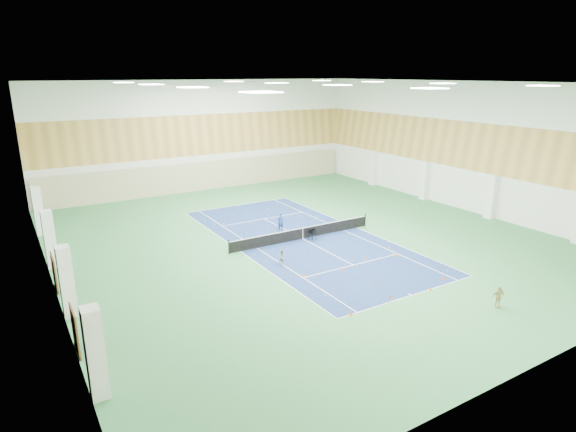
{
  "coord_description": "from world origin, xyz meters",
  "views": [
    {
      "loc": [
        -19.79,
        -30.29,
        12.7
      ],
      "look_at": [
        -1.17,
        0.33,
        2.0
      ],
      "focal_mm": 30.0,
      "sensor_mm": 36.0,
      "label": 1
    }
  ],
  "objects": [
    {
      "name": "room_shell",
      "position": [
        0.0,
        0.0,
        6.0
      ],
      "size": [
        36.0,
        40.0,
        12.0
      ],
      "primitive_type": null,
      "color": "white",
      "rests_on": "ground"
    },
    {
      "name": "child_apron",
      "position": [
        3.05,
        -15.47,
        0.64
      ],
      "size": [
        0.81,
        0.57,
        1.28
      ],
      "primitive_type": "imported",
      "rotation": [
        0.0,
        0.0,
        -0.38
      ],
      "color": "tan",
      "rests_on": "ground"
    },
    {
      "name": "coach",
      "position": [
        -0.53,
        2.61,
        0.82
      ],
      "size": [
        0.64,
        0.46,
        1.64
      ],
      "primitive_type": "imported",
      "rotation": [
        0.0,
        0.0,
        3.26
      ],
      "color": "#204294",
      "rests_on": "ground"
    },
    {
      "name": "cone_svc_c",
      "position": [
        1.43,
        -5.99,
        0.11
      ],
      "size": [
        0.2,
        0.2,
        0.22
      ],
      "primitive_type": "cone",
      "color": "orange",
      "rests_on": "ground"
    },
    {
      "name": "tennis_net",
      "position": [
        0.0,
        0.0,
        0.55
      ],
      "size": [
        12.8,
        0.1,
        1.1
      ],
      "primitive_type": null,
      "color": "black",
      "rests_on": "ground"
    },
    {
      "name": "cone_svc_b",
      "position": [
        -1.15,
        -6.69,
        0.1
      ],
      "size": [
        0.19,
        0.19,
        0.2
      ],
      "primitive_type": "cone",
      "color": "#FD630D",
      "rests_on": "ground"
    },
    {
      "name": "cone_base_d",
      "position": [
        3.41,
        -11.29,
        0.12
      ],
      "size": [
        0.22,
        0.22,
        0.24
      ],
      "primitive_type": "cone",
      "color": "#FE450D",
      "rests_on": "ground"
    },
    {
      "name": "cone_base_c",
      "position": [
        1.47,
        -11.98,
        0.1
      ],
      "size": [
        0.18,
        0.18,
        0.19
      ],
      "primitive_type": "cone",
      "color": "#F25B0C",
      "rests_on": "ground"
    },
    {
      "name": "tennis_balls_scatter",
      "position": [
        0.0,
        0.0,
        0.05
      ],
      "size": [
        10.57,
        22.77,
        0.07
      ],
      "primitive_type": null,
      "color": "yellow",
      "rests_on": "ground"
    },
    {
      "name": "door_left_b",
      "position": [
        -17.92,
        0.0,
        1.1
      ],
      "size": [
        0.08,
        1.8,
        2.2
      ],
      "primitive_type": "cube",
      "color": "#593319",
      "rests_on": "ground"
    },
    {
      "name": "cone_svc_d",
      "position": [
        3.72,
        -6.57,
        0.12
      ],
      "size": [
        0.23,
        0.23,
        0.25
      ],
      "primitive_type": "cone",
      "color": "#DD5D0B",
      "rests_on": "ground"
    },
    {
      "name": "cone_base_a",
      "position": [
        -4.58,
        -11.94,
        0.11
      ],
      "size": [
        0.2,
        0.2,
        0.22
      ],
      "primitive_type": "cone",
      "color": "orange",
      "rests_on": "ground"
    },
    {
      "name": "cone_base_b",
      "position": [
        -1.32,
        -11.48,
        0.11
      ],
      "size": [
        0.19,
        0.19,
        0.21
      ],
      "primitive_type": "cone",
      "color": "#E63C0C",
      "rests_on": "ground"
    },
    {
      "name": "child_court",
      "position": [
        -4.1,
        -3.77,
        0.56
      ],
      "size": [
        0.57,
        0.46,
        1.12
      ],
      "primitive_type": "imported",
      "rotation": [
        0.0,
        0.0,
        -0.07
      ],
      "color": "gray",
      "rests_on": "ground"
    },
    {
      "name": "ball_cart",
      "position": [
        0.52,
        -0.6,
        0.44
      ],
      "size": [
        0.6,
        0.6,
        0.87
      ],
      "primitive_type": null,
      "rotation": [
        0.0,
        0.0,
        0.22
      ],
      "color": "black",
      "rests_on": "ground"
    },
    {
      "name": "ceiling_light_grid",
      "position": [
        0.0,
        0.0,
        11.92
      ],
      "size": [
        21.4,
        25.4,
        0.06
      ],
      "primitive_type": null,
      "color": "white",
      "rests_on": "room_shell"
    },
    {
      "name": "cone_svc_a",
      "position": [
        -3.98,
        -6.26,
        0.11
      ],
      "size": [
        0.2,
        0.2,
        0.22
      ],
      "primitive_type": "cone",
      "color": "orange",
      "rests_on": "ground"
    },
    {
      "name": "back_curtain",
      "position": [
        0.0,
        19.75,
        1.6
      ],
      "size": [
        35.4,
        0.16,
        3.2
      ],
      "primitive_type": "cube",
      "color": "#C6B793",
      "rests_on": "ground"
    },
    {
      "name": "ground",
      "position": [
        0.0,
        0.0,
        0.0
      ],
      "size": [
        40.0,
        40.0,
        0.0
      ],
      "primitive_type": "plane",
      "color": "#327543",
      "rests_on": "ground"
    },
    {
      "name": "door_left_a",
      "position": [
        -17.92,
        -8.0,
        1.1
      ],
      "size": [
        0.08,
        1.8,
        2.2
      ],
      "primitive_type": "cube",
      "color": "#593319",
      "rests_on": "ground"
    },
    {
      "name": "court_surface",
      "position": [
        0.0,
        0.0,
        0.01
      ],
      "size": [
        10.97,
        23.77,
        0.01
      ],
      "primitive_type": "cube",
      "color": "navy",
      "rests_on": "ground"
    },
    {
      "name": "wood_cladding",
      "position": [
        0.0,
        0.0,
        8.0
      ],
      "size": [
        36.0,
        40.0,
        8.0
      ],
      "primitive_type": null,
      "color": "tan",
      "rests_on": "room_shell"
    }
  ]
}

